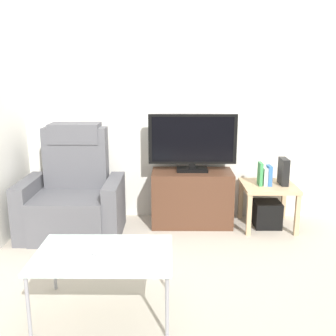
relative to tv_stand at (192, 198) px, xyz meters
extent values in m
plane|color=#B2A899|center=(0.06, -0.85, -0.29)|extent=(6.40, 6.40, 0.00)
cube|color=silver|center=(0.06, 0.28, 1.01)|extent=(6.40, 0.06, 2.60)
cube|color=#4C2D1E|center=(0.00, 0.00, 0.00)|extent=(0.84, 0.43, 0.58)
cube|color=black|center=(0.00, -0.20, 0.11)|extent=(0.77, 0.02, 0.02)
cube|color=black|center=(0.00, -0.15, 0.15)|extent=(0.34, 0.11, 0.04)
cube|color=black|center=(0.00, 0.02, 0.30)|extent=(0.32, 0.20, 0.03)
cube|color=black|center=(0.00, 0.02, 0.34)|extent=(0.06, 0.04, 0.05)
cube|color=black|center=(0.00, 0.02, 0.62)|extent=(0.91, 0.05, 0.51)
cube|color=black|center=(0.00, 0.00, 0.62)|extent=(0.84, 0.01, 0.46)
cube|color=#515156|center=(-1.20, -0.29, -0.08)|extent=(0.70, 0.72, 0.42)
cube|color=#515156|center=(-1.20, -0.02, 0.44)|extent=(0.64, 0.20, 0.62)
cube|color=#515156|center=(-1.20, 0.00, 0.69)|extent=(0.50, 0.26, 0.20)
cube|color=#515156|center=(-1.62, -0.29, -0.01)|extent=(0.14, 0.68, 0.56)
cube|color=#515156|center=(-0.78, -0.29, -0.01)|extent=(0.14, 0.68, 0.56)
cube|color=tan|center=(0.79, -0.07, 0.15)|extent=(0.54, 0.54, 0.04)
cube|color=tan|center=(0.55, -0.30, -0.08)|extent=(0.04, 0.04, 0.42)
cube|color=tan|center=(1.03, -0.30, -0.08)|extent=(0.04, 0.04, 0.42)
cube|color=tan|center=(0.55, 0.17, -0.08)|extent=(0.04, 0.04, 0.42)
cube|color=tan|center=(1.03, 0.17, -0.08)|extent=(0.04, 0.04, 0.42)
cube|color=black|center=(0.79, -0.07, -0.16)|extent=(0.27, 0.27, 0.27)
cube|color=#388C4C|center=(0.69, -0.09, 0.28)|extent=(0.03, 0.13, 0.24)
cube|color=white|center=(0.75, -0.09, 0.26)|extent=(0.05, 0.10, 0.18)
cube|color=#3366B2|center=(0.78, -0.09, 0.27)|extent=(0.04, 0.13, 0.20)
cube|color=black|center=(0.93, -0.06, 0.30)|extent=(0.07, 0.20, 0.27)
cube|color=#B2C6C1|center=(-0.66, -1.59, 0.13)|extent=(0.90, 0.60, 0.02)
cylinder|color=gray|center=(-1.08, -1.86, -0.09)|extent=(0.02, 0.02, 0.41)
cylinder|color=gray|center=(-0.24, -1.86, -0.09)|extent=(0.02, 0.02, 0.41)
cylinder|color=gray|center=(-1.08, -1.32, -0.09)|extent=(0.02, 0.02, 0.41)
cylinder|color=gray|center=(-0.24, -1.32, -0.09)|extent=(0.02, 0.02, 0.41)
cube|color=#B7B7BC|center=(-0.67, -1.58, 0.14)|extent=(0.14, 0.16, 0.01)
camera|label=1|loc=(-0.22, -3.95, 1.28)|focal=41.82mm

